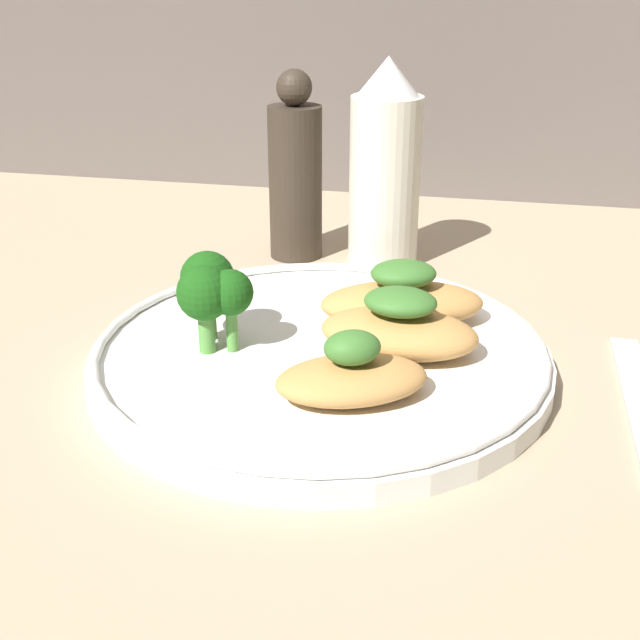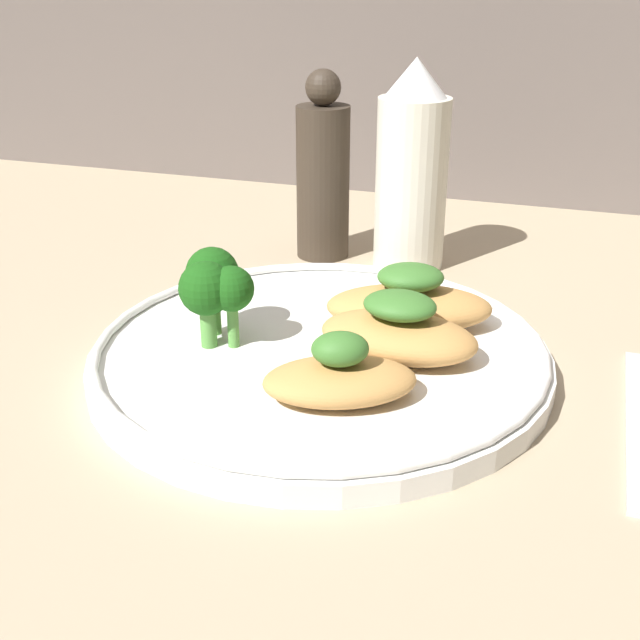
{
  "view_description": "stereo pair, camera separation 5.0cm",
  "coord_description": "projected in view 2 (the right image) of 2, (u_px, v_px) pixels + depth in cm",
  "views": [
    {
      "loc": [
        9.57,
        -44.69,
        24.23
      ],
      "look_at": [
        0.0,
        0.0,
        3.4
      ],
      "focal_mm": 45.0,
      "sensor_mm": 36.0,
      "label": 1
    },
    {
      "loc": [
        14.41,
        -43.38,
        24.23
      ],
      "look_at": [
        0.0,
        0.0,
        3.4
      ],
      "focal_mm": 45.0,
      "sensor_mm": 36.0,
      "label": 2
    }
  ],
  "objects": [
    {
      "name": "ground_plane",
      "position": [
        320.0,
        375.0,
        0.52
      ],
      "size": [
        180.0,
        180.0,
        1.0
      ],
      "primitive_type": "cube",
      "color": "tan"
    },
    {
      "name": "plate",
      "position": [
        320.0,
        354.0,
        0.51
      ],
      "size": [
        29.22,
        29.22,
        2.0
      ],
      "color": "white",
      "rests_on": "ground_plane"
    },
    {
      "name": "grilled_meat_front",
      "position": [
        340.0,
        377.0,
        0.45
      ],
      "size": [
        10.04,
        8.2,
        4.04
      ],
      "color": "tan",
      "rests_on": "plate"
    },
    {
      "name": "grilled_meat_middle",
      "position": [
        399.0,
        332.0,
        0.49
      ],
      "size": [
        10.05,
        6.12,
        4.26
      ],
      "color": "tan",
      "rests_on": "plate"
    },
    {
      "name": "grilled_meat_back",
      "position": [
        409.0,
        303.0,
        0.54
      ],
      "size": [
        12.15,
        8.27,
        4.38
      ],
      "color": "tan",
      "rests_on": "plate"
    },
    {
      "name": "broccoli_bunch",
      "position": [
        215.0,
        284.0,
        0.51
      ],
      "size": [
        5.12,
        5.71,
        5.96
      ],
      "color": "#569942",
      "rests_on": "plate"
    },
    {
      "name": "sauce_bottle",
      "position": [
        412.0,
        170.0,
        0.66
      ],
      "size": [
        5.91,
        5.91,
        17.11
      ],
      "color": "silver",
      "rests_on": "ground_plane"
    },
    {
      "name": "pepper_grinder",
      "position": [
        323.0,
        175.0,
        0.68
      ],
      "size": [
        4.55,
        4.55,
        15.94
      ],
      "color": "#382D23",
      "rests_on": "ground_plane"
    }
  ]
}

